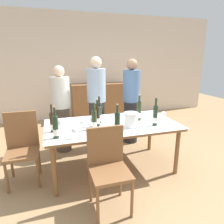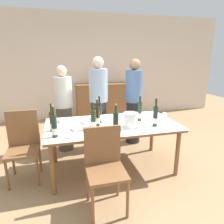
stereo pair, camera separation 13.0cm
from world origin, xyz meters
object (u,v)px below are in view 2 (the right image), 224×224
at_px(wine_bottle_7, 100,113).
at_px(chair_left_end, 23,142).
at_px(sideboard_cabinet, 103,101).
at_px(dining_table, 112,128).
at_px(wine_bottle_0, 97,117).
at_px(wine_bottle_6, 93,120).
at_px(ice_bucket, 131,120).
at_px(wine_bottle_2, 155,116).
at_px(wine_bottle_3, 116,124).
at_px(wine_glass_1, 82,123).
at_px(wine_glass_0, 91,120).
at_px(person_host, 64,110).
at_px(person_guest_left, 99,104).
at_px(wine_glass_2, 60,122).
at_px(wine_bottle_1, 54,127).
at_px(chair_near_front, 105,163).
at_px(wine_bottle_5, 52,122).
at_px(wine_glass_3, 164,115).
at_px(wine_bottle_4, 140,112).
at_px(wine_glass_4, 73,130).
at_px(person_guest_right, 134,102).

distance_m(wine_bottle_7, chair_left_end, 1.13).
distance_m(sideboard_cabinet, dining_table, 2.69).
xyz_separation_m(wine_bottle_0, wine_bottle_6, (-0.08, -0.12, -0.01)).
distance_m(sideboard_cabinet, ice_bucket, 2.88).
bearing_deg(wine_bottle_2, wine_bottle_3, -167.82).
distance_m(dining_table, wine_glass_1, 0.51).
bearing_deg(chair_left_end, wine_glass_0, -7.34).
bearing_deg(wine_bottle_0, person_host, 116.62).
height_order(chair_left_end, person_guest_left, person_guest_left).
height_order(sideboard_cabinet, dining_table, sideboard_cabinet).
distance_m(chair_left_end, person_guest_left, 1.41).
bearing_deg(dining_table, ice_bucket, -43.15).
bearing_deg(wine_glass_2, wine_bottle_3, -24.62).
bearing_deg(wine_bottle_1, person_guest_left, 55.45).
distance_m(wine_glass_1, chair_near_front, 0.67).
xyz_separation_m(wine_bottle_5, chair_near_front, (0.56, -0.66, -0.31)).
bearing_deg(person_host, wine_bottle_2, -42.11).
relative_size(wine_bottle_6, wine_glass_3, 2.71).
xyz_separation_m(wine_bottle_4, wine_glass_1, (-0.90, -0.21, -0.04)).
bearing_deg(chair_left_end, wine_glass_3, -3.69).
distance_m(wine_bottle_2, wine_bottle_6, 0.87).
bearing_deg(wine_bottle_5, chair_near_front, -49.73).
height_order(dining_table, wine_bottle_4, wine_bottle_4).
xyz_separation_m(wine_glass_4, person_host, (-0.08, 1.25, -0.05)).
height_order(wine_bottle_3, chair_near_front, wine_bottle_3).
distance_m(wine_glass_3, chair_left_end, 2.09).
bearing_deg(sideboard_cabinet, ice_bucket, -94.29).
height_order(wine_bottle_4, wine_bottle_5, wine_bottle_4).
relative_size(wine_bottle_5, person_guest_left, 0.22).
relative_size(wine_bottle_7, wine_glass_4, 3.03).
distance_m(wine_bottle_0, wine_bottle_2, 0.82).
relative_size(wine_bottle_1, wine_bottle_4, 0.99).
xyz_separation_m(wine_glass_0, wine_glass_4, (-0.28, -0.35, 0.00)).
xyz_separation_m(wine_bottle_0, person_guest_left, (0.17, 0.80, -0.02)).
distance_m(wine_glass_4, chair_near_front, 0.55).
bearing_deg(wine_bottle_2, ice_bucket, 173.03).
xyz_separation_m(wine_bottle_6, wine_bottle_7, (0.13, 0.23, 0.02)).
distance_m(wine_bottle_6, person_host, 1.08).
xyz_separation_m(wine_glass_2, person_host, (0.06, 0.93, -0.06)).
distance_m(dining_table, wine_bottle_0, 0.30).
bearing_deg(wine_glass_0, wine_bottle_4, 5.78).
relative_size(wine_bottle_5, wine_glass_4, 2.69).
xyz_separation_m(wine_bottle_3, wine_glass_4, (-0.54, -0.01, -0.04)).
distance_m(ice_bucket, wine_bottle_7, 0.48).
relative_size(wine_glass_1, chair_left_end, 0.15).
bearing_deg(wine_glass_0, wine_glass_2, -175.42).
bearing_deg(wine_glass_2, sideboard_cabinet, 66.89).
bearing_deg(wine_glass_2, ice_bucket, -8.31).
bearing_deg(chair_near_front, person_guest_right, 59.89).
xyz_separation_m(wine_bottle_6, wine_glass_1, (-0.16, -0.02, -0.03)).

